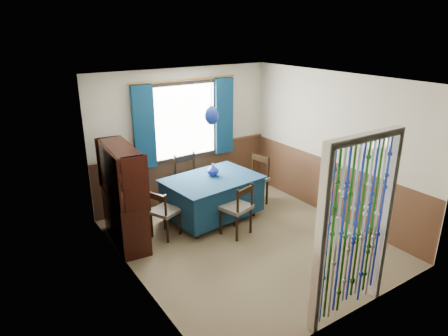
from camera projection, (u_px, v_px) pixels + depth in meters
floor at (247, 241)px, 6.27m from camera, size 4.00×4.00×0.00m
ceiling at (251, 80)px, 5.42m from camera, size 4.00×4.00×0.00m
wall_back at (184, 136)px, 7.41m from camera, size 3.60×0.00×3.60m
wall_front at (361, 218)px, 4.28m from camera, size 3.60×0.00×3.60m
wall_left at (132, 194)px, 4.91m from camera, size 0.00×4.00×4.00m
wall_right at (334, 147)px, 6.78m from camera, size 0.00×4.00×4.00m
wainscot_back at (186, 174)px, 7.66m from camera, size 3.60×0.00×3.60m
wainscot_front at (352, 277)px, 4.55m from camera, size 3.60×0.00×3.60m
wainscot_left at (138, 246)px, 5.17m from camera, size 0.00×4.00×4.00m
wainscot_right at (329, 188)px, 7.03m from camera, size 0.00×4.00×4.00m
window at (185, 121)px, 7.27m from camera, size 1.32×0.12×1.42m
doorway at (355, 233)px, 4.39m from camera, size 1.16×0.12×2.18m
dining_table at (212, 195)px, 6.87m from camera, size 1.68×1.25×0.75m
chair_near at (237, 208)px, 6.33m from camera, size 0.53×0.52×0.88m
chair_far at (190, 179)px, 7.36m from camera, size 0.50×0.48×0.97m
chair_left at (164, 212)px, 6.27m from camera, size 0.52×0.52×0.82m
chair_right at (254, 179)px, 7.44m from camera, size 0.51×0.53×0.94m
sideboard at (124, 209)px, 6.09m from camera, size 0.51×1.22×1.56m
pendant_lamp at (212, 116)px, 6.39m from camera, size 0.24×0.24×0.82m
vase_table at (213, 170)px, 6.85m from camera, size 0.24×0.24×0.19m
bowl_shelf at (132, 181)px, 5.73m from camera, size 0.23×0.23×0.05m
vase_sideboard at (120, 184)px, 6.23m from camera, size 0.19×0.19×0.18m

